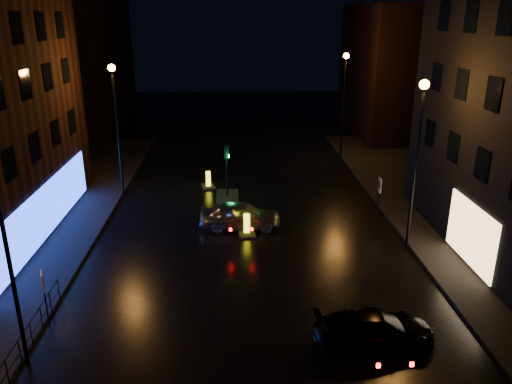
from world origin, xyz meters
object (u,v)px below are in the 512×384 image
at_px(silver_hatchback, 240,215).
at_px(dark_sedan, 374,328).
at_px(road_sign_left, 43,286).
at_px(bollard_near, 247,230).
at_px(bollard_far, 208,184).
at_px(road_sign_right, 379,189).
at_px(traffic_signal, 227,190).

height_order(silver_hatchback, dark_sedan, silver_hatchback).
bearing_deg(road_sign_left, silver_hatchback, 28.75).
relative_size(silver_hatchback, bollard_near, 3.20).
bearing_deg(bollard_far, silver_hatchback, -85.24).
bearing_deg(road_sign_right, bollard_near, 16.41).
distance_m(road_sign_left, road_sign_right, 18.08).
bearing_deg(road_sign_left, road_sign_right, 11.31).
xyz_separation_m(dark_sedan, road_sign_left, (-12.01, 1.76, 1.01)).
height_order(silver_hatchback, road_sign_left, road_sign_left).
bearing_deg(silver_hatchback, bollard_far, 19.40).
relative_size(traffic_signal, bollard_near, 2.51).
distance_m(traffic_signal, silver_hatchback, 5.00).
bearing_deg(traffic_signal, silver_hatchback, -81.41).
bearing_deg(traffic_signal, dark_sedan, -70.96).
bearing_deg(road_sign_left, bollard_far, 50.17).
relative_size(bollard_far, road_sign_right, 0.58).
relative_size(silver_hatchback, dark_sedan, 1.02).
height_order(bollard_near, road_sign_left, road_sign_left).
distance_m(dark_sedan, road_sign_left, 12.18).
bearing_deg(road_sign_right, traffic_signal, -21.76).
distance_m(traffic_signal, road_sign_left, 15.24).
relative_size(traffic_signal, dark_sedan, 0.80).
relative_size(dark_sedan, road_sign_right, 1.75).
distance_m(dark_sedan, bollard_far, 18.57).
height_order(traffic_signal, bollard_far, traffic_signal).
xyz_separation_m(silver_hatchback, bollard_near, (0.32, -0.86, -0.50)).
bearing_deg(bollard_far, road_sign_right, -42.95).
distance_m(silver_hatchback, road_sign_left, 11.49).
distance_m(traffic_signal, dark_sedan, 16.30).
xyz_separation_m(traffic_signal, dark_sedan, (5.32, -15.41, 0.12)).
distance_m(dark_sedan, road_sign_right, 11.88).
xyz_separation_m(traffic_signal, bollard_far, (-1.30, 1.94, -0.26)).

